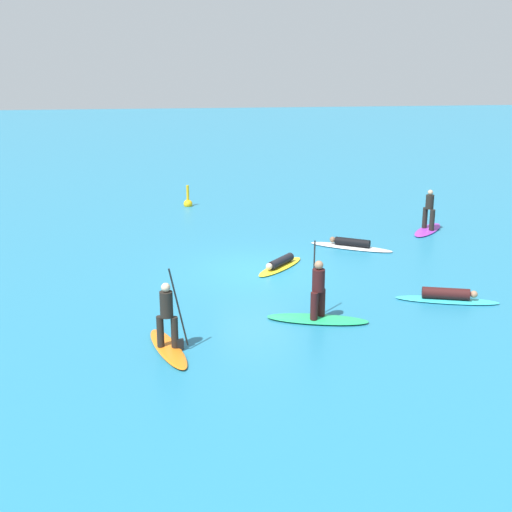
{
  "coord_description": "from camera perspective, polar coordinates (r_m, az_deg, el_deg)",
  "views": [
    {
      "loc": [
        -2.53,
        -22.67,
        7.52
      ],
      "look_at": [
        0.0,
        0.0,
        0.5
      ],
      "focal_mm": 49.38,
      "sensor_mm": 36.0,
      "label": 1
    }
  ],
  "objects": [
    {
      "name": "surfer_on_orange_board",
      "position": [
        17.9,
        -7.16,
        -6.15
      ],
      "size": [
        1.32,
        2.7,
        2.22
      ],
      "rotation": [
        0.0,
        0.0,
        5.0
      ],
      "color": "orange",
      "rests_on": "ground_plane"
    },
    {
      "name": "surfer_on_purple_board",
      "position": [
        29.68,
        13.79,
        2.82
      ],
      "size": [
        2.1,
        2.43,
        1.72
      ],
      "rotation": [
        0.0,
        0.0,
        0.91
      ],
      "color": "purple",
      "rests_on": "ground_plane"
    },
    {
      "name": "surfer_on_white_board",
      "position": [
        26.75,
        7.7,
        0.9
      ],
      "size": [
        3.09,
        2.13,
        0.38
      ],
      "rotation": [
        0.0,
        0.0,
        2.63
      ],
      "color": "white",
      "rests_on": "ground_plane"
    },
    {
      "name": "surfer_on_yellow_board",
      "position": [
        24.23,
        1.96,
        -0.67
      ],
      "size": [
        2.12,
        2.39,
        0.36
      ],
      "rotation": [
        0.0,
        0.0,
        4.03
      ],
      "color": "yellow",
      "rests_on": "ground_plane"
    },
    {
      "name": "ground_plane",
      "position": [
        24.02,
        0.0,
        -1.14
      ],
      "size": [
        120.0,
        120.0,
        0.0
      ],
      "primitive_type": "plane",
      "color": "teal",
      "rests_on": "ground"
    },
    {
      "name": "marker_buoy",
      "position": [
        33.43,
        -5.53,
        4.33
      ],
      "size": [
        0.42,
        0.42,
        1.11
      ],
      "color": "yellow",
      "rests_on": "ground_plane"
    },
    {
      "name": "surfer_on_green_board",
      "position": [
        19.67,
        5.02,
        -4.12
      ],
      "size": [
        2.94,
        1.45,
        2.21
      ],
      "rotation": [
        0.0,
        0.0,
        2.89
      ],
      "color": "#23B266",
      "rests_on": "ground_plane"
    },
    {
      "name": "surfer_on_teal_board",
      "position": [
        21.89,
        15.23,
        -3.19
      ],
      "size": [
        3.1,
        1.43,
        0.42
      ],
      "rotation": [
        0.0,
        0.0,
        6.01
      ],
      "color": "#33C6CC",
      "rests_on": "ground_plane"
    }
  ]
}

